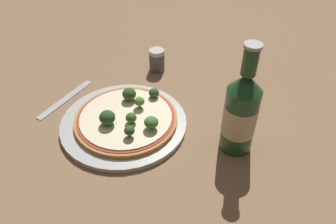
# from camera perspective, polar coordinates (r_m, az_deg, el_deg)

# --- Properties ---
(ground_plane) EXTENTS (3.00, 3.00, 0.00)m
(ground_plane) POSITION_cam_1_polar(r_m,az_deg,el_deg) (0.76, -5.69, -1.88)
(ground_plane) COLOR #846647
(plate) EXTENTS (0.29, 0.29, 0.01)m
(plate) POSITION_cam_1_polar(r_m,az_deg,el_deg) (0.76, -7.69, -1.90)
(plate) COLOR #B2B7B2
(plate) RESTS_ON ground_plane
(pizza) EXTENTS (0.23, 0.23, 0.01)m
(pizza) POSITION_cam_1_polar(r_m,az_deg,el_deg) (0.75, -7.32, -1.14)
(pizza) COLOR #B77F42
(pizza) RESTS_ON plate
(broccoli_floret_0) EXTENTS (0.03, 0.03, 0.03)m
(broccoli_floret_0) POSITION_cam_1_polar(r_m,az_deg,el_deg) (0.72, -10.53, -0.94)
(broccoli_floret_0) COLOR #6B8E51
(broccoli_floret_0) RESTS_ON pizza
(broccoli_floret_1) EXTENTS (0.02, 0.02, 0.03)m
(broccoli_floret_1) POSITION_cam_1_polar(r_m,az_deg,el_deg) (0.68, -6.73, -3.26)
(broccoli_floret_1) COLOR #6B8E51
(broccoli_floret_1) RESTS_ON pizza
(broccoli_floret_2) EXTENTS (0.03, 0.03, 0.03)m
(broccoli_floret_2) POSITION_cam_1_polar(r_m,az_deg,el_deg) (0.70, -3.06, -1.88)
(broccoli_floret_2) COLOR #6B8E51
(broccoli_floret_2) RESTS_ON pizza
(broccoli_floret_3) EXTENTS (0.03, 0.03, 0.03)m
(broccoli_floret_3) POSITION_cam_1_polar(r_m,az_deg,el_deg) (0.78, -6.78, 3.13)
(broccoli_floret_3) COLOR #6B8E51
(broccoli_floret_3) RESTS_ON pizza
(broccoli_floret_4) EXTENTS (0.02, 0.02, 0.02)m
(broccoli_floret_4) POSITION_cam_1_polar(r_m,az_deg,el_deg) (0.72, -6.44, -0.99)
(broccoli_floret_4) COLOR #6B8E51
(broccoli_floret_4) RESTS_ON pizza
(broccoli_floret_5) EXTENTS (0.02, 0.02, 0.02)m
(broccoli_floret_5) POSITION_cam_1_polar(r_m,az_deg,el_deg) (0.79, -2.47, 3.36)
(broccoli_floret_5) COLOR #6B8E51
(broccoli_floret_5) RESTS_ON pizza
(broccoli_floret_6) EXTENTS (0.02, 0.02, 0.03)m
(broccoli_floret_6) POSITION_cam_1_polar(r_m,az_deg,el_deg) (0.75, -5.00, 1.83)
(broccoli_floret_6) COLOR #6B8E51
(broccoli_floret_6) RESTS_ON pizza
(beer_bottle) EXTENTS (0.07, 0.07, 0.24)m
(beer_bottle) POSITION_cam_1_polar(r_m,az_deg,el_deg) (0.66, 12.53, -0.12)
(beer_bottle) COLOR #234C28
(beer_bottle) RESTS_ON ground_plane
(pepper_shaker) EXTENTS (0.04, 0.04, 0.06)m
(pepper_shaker) POSITION_cam_1_polar(r_m,az_deg,el_deg) (0.92, -1.96, 8.99)
(pepper_shaker) COLOR #4C4C51
(pepper_shaker) RESTS_ON ground_plane
(fork) EXTENTS (0.07, 0.18, 0.00)m
(fork) POSITION_cam_1_polar(r_m,az_deg,el_deg) (0.86, -17.42, 2.22)
(fork) COLOR #B2B2B7
(fork) RESTS_ON ground_plane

